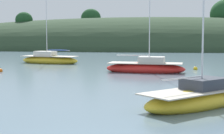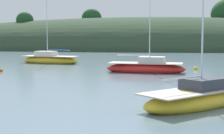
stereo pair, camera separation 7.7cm
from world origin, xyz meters
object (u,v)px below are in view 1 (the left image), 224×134
sailboat_orange_cutter (146,68)px  sailboat_navy_dinghy (49,60)px  mooring_buoy_outer (195,69)px  mooring_buoy_channel (0,71)px  sailboat_red_portside (198,98)px

sailboat_orange_cutter → sailboat_navy_dinghy: bearing=142.1°
mooring_buoy_outer → mooring_buoy_channel: same height
sailboat_orange_cutter → mooring_buoy_channel: (-14.33, -1.45, -0.34)m
sailboat_red_portside → sailboat_orange_cutter: sailboat_orange_cutter is taller
sailboat_orange_cutter → sailboat_navy_dinghy: 16.35m
sailboat_red_portside → mooring_buoy_outer: 19.99m
sailboat_navy_dinghy → mooring_buoy_outer: sailboat_navy_dinghy is taller
mooring_buoy_outer → mooring_buoy_channel: (-19.45, -4.73, 0.00)m
sailboat_navy_dinghy → mooring_buoy_channel: size_ratio=21.14×
mooring_buoy_channel → sailboat_red_portside: bearing=-40.9°
sailboat_red_portside → sailboat_orange_cutter: bearing=100.8°
sailboat_red_portside → mooring_buoy_channel: 23.15m
sailboat_orange_cutter → mooring_buoy_outer: (5.12, 3.28, -0.34)m
sailboat_red_portside → sailboat_navy_dinghy: sailboat_navy_dinghy is taller
sailboat_red_portside → sailboat_navy_dinghy: bearing=121.1°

